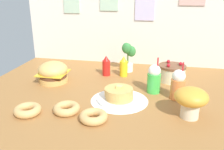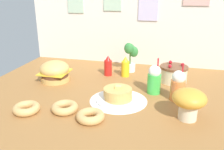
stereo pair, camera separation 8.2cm
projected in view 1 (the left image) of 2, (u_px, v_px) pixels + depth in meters
name	position (u px, v px, depth m)	size (l,w,h in m)	color
ground_plane	(112.00, 96.00, 1.97)	(2.30, 1.80, 0.02)	#9E6B38
back_wall	(129.00, 18.00, 2.62)	(2.30, 0.04, 0.99)	silver
doily_mat	(119.00, 100.00, 1.86)	(0.44, 0.44, 0.00)	white
burger	(53.00, 72.00, 2.20)	(0.26, 0.26, 0.19)	#DBA859
pancake_stack	(119.00, 95.00, 1.84)	(0.34, 0.34, 0.12)	white
layer_cake	(172.00, 73.00, 2.23)	(0.25, 0.25, 0.18)	beige
ketchup_bottle	(106.00, 66.00, 2.36)	(0.08, 0.08, 0.20)	red
mustard_bottle	(124.00, 67.00, 2.34)	(0.08, 0.08, 0.20)	yellow
cream_soda_cup	(154.00, 79.00, 1.97)	(0.11, 0.11, 0.30)	green
orange_float_cup	(178.00, 85.00, 1.85)	(0.11, 0.11, 0.30)	orange
donut_pink_glaze	(28.00, 110.00, 1.65)	(0.19, 0.19, 0.06)	tan
donut_chocolate	(67.00, 108.00, 1.68)	(0.19, 0.19, 0.06)	tan
donut_vanilla	(93.00, 116.00, 1.57)	(0.19, 0.19, 0.06)	tan
potted_plant	(128.00, 56.00, 2.46)	(0.14, 0.13, 0.30)	white
mushroom_stool	(191.00, 100.00, 1.58)	(0.22, 0.22, 0.21)	beige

